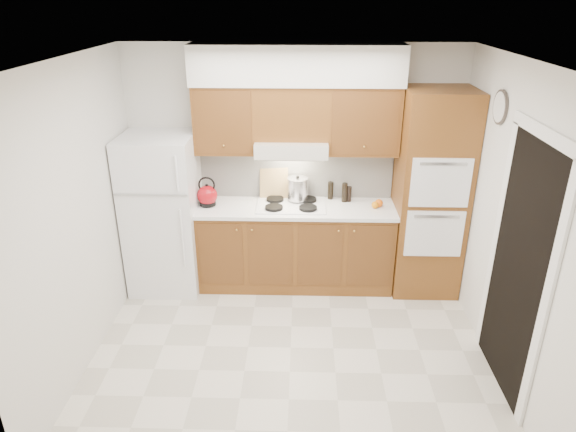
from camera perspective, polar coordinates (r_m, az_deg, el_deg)
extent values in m
plane|color=beige|center=(4.96, 0.30, -14.41)|extent=(3.60, 3.60, 0.00)
plane|color=white|center=(3.93, 0.38, 16.98)|extent=(3.60, 3.60, 0.00)
cube|color=silver|center=(5.68, 0.69, 5.62)|extent=(3.60, 0.02, 2.60)
cube|color=silver|center=(4.68, -22.28, -0.28)|extent=(0.02, 3.00, 2.60)
cube|color=silver|center=(4.61, 23.30, -0.79)|extent=(0.02, 3.00, 2.60)
cube|color=white|center=(5.70, -13.67, 0.26)|extent=(0.75, 0.72, 1.72)
cube|color=brown|center=(5.73, 0.84, -3.42)|extent=(2.11, 0.60, 0.90)
cube|color=white|center=(5.53, 0.87, 0.88)|extent=(2.13, 0.62, 0.04)
cube|color=white|center=(5.70, 0.93, 4.81)|extent=(2.11, 0.03, 0.56)
cube|color=brown|center=(5.61, 15.50, 2.32)|extent=(0.70, 0.65, 2.20)
cube|color=brown|center=(5.44, -7.00, 10.63)|extent=(0.63, 0.33, 0.70)
cube|color=brown|center=(5.41, 8.40, 10.50)|extent=(0.73, 0.33, 0.70)
cube|color=silver|center=(5.39, 0.39, 7.67)|extent=(0.75, 0.45, 0.15)
cube|color=brown|center=(5.36, 0.42, 11.44)|extent=(0.75, 0.33, 0.55)
cube|color=silver|center=(5.27, 1.00, 16.46)|extent=(2.13, 0.36, 0.40)
cube|color=white|center=(5.53, 0.36, 1.21)|extent=(0.74, 0.50, 0.01)
cube|color=black|center=(4.42, 24.18, -5.61)|extent=(0.02, 0.90, 2.10)
cylinder|color=#3F3833|center=(4.85, 22.53, 11.11)|extent=(0.02, 0.30, 0.30)
sphere|color=maroon|center=(5.57, -8.95, 2.29)|extent=(0.25, 0.25, 0.22)
cube|color=tan|center=(5.70, -1.57, 3.95)|extent=(0.31, 0.11, 0.41)
cylinder|color=silver|center=(5.60, 1.07, 3.02)|extent=(0.24, 0.24, 0.23)
cylinder|color=black|center=(5.64, 6.30, 2.61)|extent=(0.06, 0.06, 0.21)
cylinder|color=black|center=(5.71, 4.75, 2.84)|extent=(0.08, 0.08, 0.20)
cylinder|color=black|center=(5.67, 6.77, 2.45)|extent=(0.06, 0.06, 0.17)
sphere|color=orange|center=(5.53, 9.65, 1.22)|extent=(0.10, 0.10, 0.08)
sphere|color=#D7600B|center=(5.58, 10.06, 1.42)|extent=(0.11, 0.11, 0.09)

